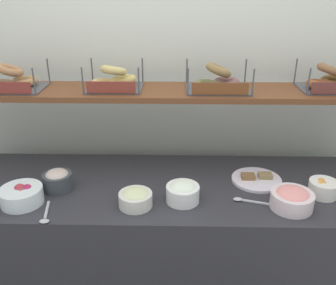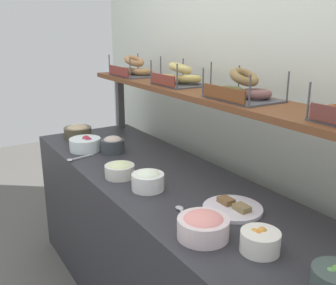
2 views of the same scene
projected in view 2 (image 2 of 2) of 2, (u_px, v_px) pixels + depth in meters
back_wall at (248, 102)px, 2.22m from camera, size 3.54×0.06×2.40m
deli_counter at (166, 250)px, 2.16m from camera, size 2.34×0.70×0.85m
shelf_riser_left at (120, 102)px, 3.02m from camera, size 0.05×0.05×0.40m
upper_shelf at (209, 95)px, 2.06m from camera, size 2.30×0.32×0.03m
bowl_tuna_salad at (113, 144)px, 2.44m from camera, size 0.15×0.15×0.11m
bowl_cream_cheese at (148, 180)px, 1.88m from camera, size 0.16×0.16×0.10m
bowl_veggie_mix at (336, 279)px, 1.16m from camera, size 0.15×0.15×0.08m
bowl_fruit_salad at (260, 241)px, 1.36m from camera, size 0.14×0.14×0.08m
bowl_potato_salad at (120, 170)px, 2.04m from camera, size 0.16×0.16×0.08m
bowl_beet_salad at (85, 144)px, 2.48m from camera, size 0.20×0.20×0.09m
bowl_hummus at (78, 131)px, 2.78m from camera, size 0.19×0.19×0.09m
bowl_lox_spread at (203, 226)px, 1.45m from camera, size 0.20×0.20×0.10m
serving_plate_white at (233, 208)px, 1.68m from camera, size 0.26×0.26×0.04m
serving_spoon_near_plate at (182, 212)px, 1.65m from camera, size 0.18×0.06×0.01m
serving_spoon_by_edge at (76, 159)px, 2.32m from camera, size 0.06×0.17×0.01m
bagel_basket_everything at (134, 69)px, 2.71m from camera, size 0.34×0.26×0.14m
bagel_basket_plain at (180, 77)px, 2.28m from camera, size 0.29×0.26×0.14m
bagel_basket_poppy at (243, 90)px, 1.82m from camera, size 0.33×0.26×0.15m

